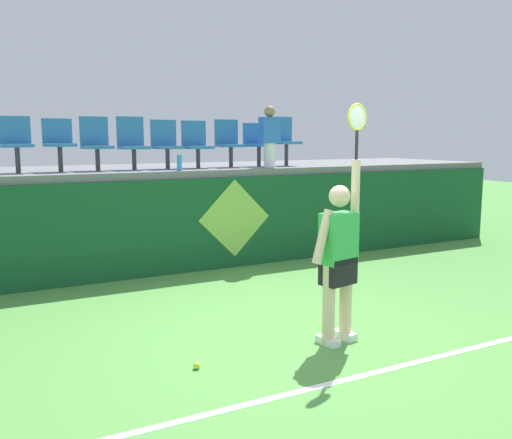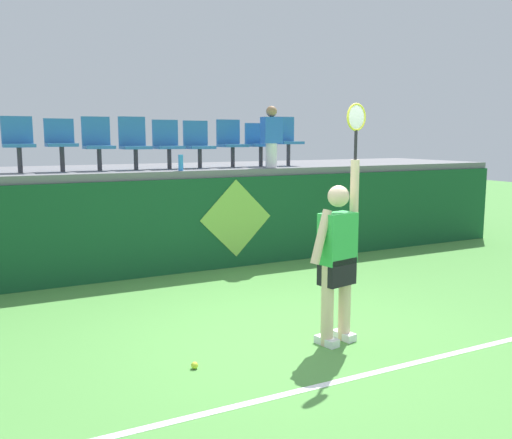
{
  "view_description": "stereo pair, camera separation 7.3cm",
  "coord_description": "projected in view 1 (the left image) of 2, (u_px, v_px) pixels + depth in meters",
  "views": [
    {
      "loc": [
        -3.01,
        -4.87,
        2.13
      ],
      "look_at": [
        0.17,
        1.16,
        1.11
      ],
      "focal_mm": 38.93,
      "sensor_mm": 36.0,
      "label": 1
    },
    {
      "loc": [
        -2.95,
        -4.9,
        2.13
      ],
      "look_at": [
        0.17,
        1.16,
        1.11
      ],
      "focal_mm": 38.93,
      "sensor_mm": 36.0,
      "label": 2
    }
  ],
  "objects": [
    {
      "name": "ground_plane",
      "position": [
        293.0,
        337.0,
        5.96
      ],
      "size": [
        40.0,
        40.0,
        0.0
      ],
      "primitive_type": "plane",
      "color": "#519342"
    },
    {
      "name": "court_back_wall",
      "position": [
        183.0,
        226.0,
        8.74
      ],
      "size": [
        13.3,
        0.2,
        1.48
      ],
      "primitive_type": "cube",
      "color": "#144C28",
      "rests_on": "ground_plane"
    },
    {
      "name": "spectator_platform",
      "position": [
        156.0,
        170.0,
        9.77
      ],
      "size": [
        13.3,
        2.72,
        0.12
      ],
      "primitive_type": "cube",
      "color": "slate",
      "rests_on": "court_back_wall"
    },
    {
      "name": "court_baseline_stripe",
      "position": [
        359.0,
        376.0,
        4.97
      ],
      "size": [
        11.97,
        0.08,
        0.01
      ],
      "primitive_type": "cube",
      "color": "white",
      "rests_on": "ground_plane"
    },
    {
      "name": "tennis_player",
      "position": [
        339.0,
        255.0,
        5.68
      ],
      "size": [
        0.74,
        0.33,
        2.47
      ],
      "color": "white",
      "rests_on": "ground_plane"
    },
    {
      "name": "tennis_ball",
      "position": [
        197.0,
        366.0,
        5.13
      ],
      "size": [
        0.07,
        0.07,
        0.07
      ],
      "primitive_type": "sphere",
      "color": "#D1E533",
      "rests_on": "ground_plane"
    },
    {
      "name": "water_bottle",
      "position": [
        179.0,
        163.0,
        8.67
      ],
      "size": [
        0.08,
        0.08,
        0.25
      ],
      "primitive_type": "cylinder",
      "color": "#338CE5",
      "rests_on": "spectator_platform"
    },
    {
      "name": "stadium_chair_0",
      "position": [
        16.0,
        141.0,
        8.14
      ],
      "size": [
        0.44,
        0.42,
        0.83
      ],
      "color": "#38383D",
      "rests_on": "spectator_platform"
    },
    {
      "name": "stadium_chair_1",
      "position": [
        59.0,
        141.0,
        8.42
      ],
      "size": [
        0.44,
        0.42,
        0.81
      ],
      "color": "#38383D",
      "rests_on": "spectator_platform"
    },
    {
      "name": "stadium_chair_2",
      "position": [
        96.0,
        141.0,
        8.68
      ],
      "size": [
        0.44,
        0.42,
        0.84
      ],
      "color": "#38383D",
      "rests_on": "spectator_platform"
    },
    {
      "name": "stadium_chair_3",
      "position": [
        132.0,
        141.0,
        8.95
      ],
      "size": [
        0.44,
        0.42,
        0.85
      ],
      "color": "#38383D",
      "rests_on": "spectator_platform"
    },
    {
      "name": "stadium_chair_4",
      "position": [
        165.0,
        142.0,
        9.21
      ],
      "size": [
        0.44,
        0.42,
        0.81
      ],
      "color": "#38383D",
      "rests_on": "spectator_platform"
    },
    {
      "name": "stadium_chair_5",
      "position": [
        196.0,
        142.0,
        9.46
      ],
      "size": [
        0.44,
        0.42,
        0.8
      ],
      "color": "#38383D",
      "rests_on": "spectator_platform"
    },
    {
      "name": "stadium_chair_6",
      "position": [
        229.0,
        141.0,
        9.74
      ],
      "size": [
        0.44,
        0.42,
        0.83
      ],
      "color": "#38383D",
      "rests_on": "spectator_platform"
    },
    {
      "name": "stadium_chair_7",
      "position": [
        257.0,
        142.0,
        10.0
      ],
      "size": [
        0.44,
        0.42,
        0.77
      ],
      "color": "#38383D",
      "rests_on": "spectator_platform"
    },
    {
      "name": "stadium_chair_8",
      "position": [
        284.0,
        138.0,
        10.26
      ],
      "size": [
        0.44,
        0.42,
        0.9
      ],
      "color": "#38383D",
      "rests_on": "spectator_platform"
    },
    {
      "name": "spectator_0",
      "position": [
        270.0,
        136.0,
        9.58
      ],
      "size": [
        0.34,
        0.2,
        1.05
      ],
      "color": "white",
      "rests_on": "spectator_platform"
    },
    {
      "name": "wall_signage_mount",
      "position": [
        235.0,
        267.0,
        9.15
      ],
      "size": [
        1.27,
        0.01,
        1.45
      ],
      "color": "#144C28",
      "rests_on": "ground_plane"
    }
  ]
}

